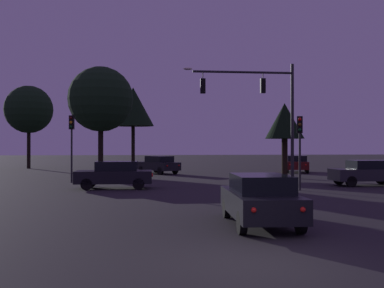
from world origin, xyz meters
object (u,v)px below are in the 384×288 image
(traffic_signal_mast_arm, at_px, (262,101))
(traffic_light_corner_left, at_px, (300,138))
(tree_right_cluster, at_px, (101,99))
(car_nearside_lane, at_px, (260,199))
(car_parked_lot, at_px, (297,164))
(tree_center_horizon, at_px, (133,107))
(car_far_lane, at_px, (158,164))
(tree_behind_sign, at_px, (29,110))
(car_crossing_left, at_px, (115,174))
(car_crossing_right, at_px, (367,172))
(traffic_light_corner_right, at_px, (72,135))
(tree_left_far, at_px, (285,122))

(traffic_signal_mast_arm, height_order, traffic_light_corner_left, traffic_signal_mast_arm)
(tree_right_cluster, bearing_deg, traffic_signal_mast_arm, -37.78)
(car_nearside_lane, height_order, tree_right_cluster, tree_right_cluster)
(car_nearside_lane, relative_size, car_parked_lot, 1.00)
(tree_center_horizon, bearing_deg, car_far_lane, -66.55)
(car_nearside_lane, distance_m, tree_right_cluster, 23.31)
(traffic_signal_mast_arm, xyz_separation_m, traffic_light_corner_left, (1.02, -3.73, -2.30))
(traffic_light_corner_left, bearing_deg, tree_behind_sign, 128.23)
(car_crossing_left, relative_size, car_crossing_right, 1.00)
(traffic_signal_mast_arm, bearing_deg, car_crossing_left, -169.93)
(traffic_light_corner_left, distance_m, car_nearside_lane, 11.21)
(traffic_light_corner_left, bearing_deg, car_nearside_lane, -116.18)
(car_parked_lot, distance_m, tree_right_cluster, 18.16)
(traffic_light_corner_right, height_order, tree_center_horizon, tree_center_horizon)
(traffic_light_corner_right, height_order, car_far_lane, traffic_light_corner_right)
(tree_left_far, bearing_deg, tree_behind_sign, 144.02)
(traffic_signal_mast_arm, distance_m, tree_right_cluster, 13.29)
(car_nearside_lane, height_order, tree_left_far, tree_left_far)
(traffic_signal_mast_arm, xyz_separation_m, car_crossing_left, (-8.85, -1.57, -4.33))
(tree_right_cluster, bearing_deg, car_crossing_left, -80.48)
(traffic_light_corner_left, distance_m, tree_behind_sign, 32.78)
(traffic_light_corner_left, bearing_deg, traffic_signal_mast_arm, 105.26)
(traffic_signal_mast_arm, height_order, traffic_light_corner_right, traffic_signal_mast_arm)
(tree_behind_sign, bearing_deg, car_parked_lot, -21.13)
(car_parked_lot, xyz_separation_m, tree_left_far, (-3.24, -6.37, 3.39))
(tree_center_horizon, bearing_deg, traffic_signal_mast_arm, -63.94)
(car_far_lane, xyz_separation_m, tree_right_cluster, (-4.57, -3.38, 5.16))
(car_far_lane, xyz_separation_m, tree_center_horizon, (-2.25, 5.18, 5.34))
(car_nearside_lane, distance_m, car_parked_lot, 27.61)
(car_crossing_right, height_order, tree_left_far, tree_left_far)
(car_crossing_left, xyz_separation_m, car_crossing_right, (14.92, 0.22, -0.00))
(traffic_light_corner_right, xyz_separation_m, tree_right_cluster, (1.38, 5.34, 2.87))
(tree_right_cluster, bearing_deg, car_parked_lot, 12.76)
(tree_left_far, distance_m, tree_right_cluster, 14.09)
(traffic_signal_mast_arm, xyz_separation_m, car_crossing_right, (6.07, -1.35, -4.33))
(car_far_lane, bearing_deg, tree_behind_sign, 141.92)
(car_crossing_left, distance_m, tree_right_cluster, 11.10)
(traffic_light_corner_left, height_order, car_crossing_right, traffic_light_corner_left)
(traffic_light_corner_left, xyz_separation_m, tree_center_horizon, (-9.18, 20.41, 3.32))
(tree_center_horizon, height_order, tree_right_cluster, tree_right_cluster)
(car_far_lane, bearing_deg, car_parked_lot, 2.12)
(car_crossing_right, xyz_separation_m, car_parked_lot, (0.43, 13.32, 0.00))
(tree_behind_sign, height_order, tree_center_horizon, tree_behind_sign)
(car_parked_lot, relative_size, tree_left_far, 0.79)
(tree_left_far, bearing_deg, traffic_light_corner_right, -169.45)
(traffic_light_corner_left, bearing_deg, car_far_lane, 114.46)
(car_far_lane, bearing_deg, tree_center_horizon, 113.45)
(traffic_light_corner_left, height_order, car_nearside_lane, traffic_light_corner_left)
(traffic_light_corner_right, bearing_deg, traffic_light_corner_left, -26.83)
(car_far_lane, relative_size, tree_behind_sign, 0.50)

